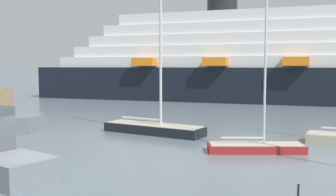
# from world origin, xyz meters

# --- Properties ---
(ground_plane) EXTENTS (600.00, 600.00, 0.00)m
(ground_plane) POSITION_xyz_m (0.00, 0.00, 0.00)
(ground_plane) COLOR slate
(sailboat_0) EXTENTS (5.28, 2.91, 8.71)m
(sailboat_0) POSITION_xyz_m (8.22, 8.24, 0.39)
(sailboat_0) COLOR maroon
(sailboat_0) RESTS_ON ground_plane
(sailboat_1) EXTENTS (7.39, 3.24, 12.94)m
(sailboat_1) POSITION_xyz_m (0.97, 11.82, 0.59)
(sailboat_1) COLOR black
(sailboat_1) RESTS_ON ground_plane
(cruise_ship) EXTENTS (80.28, 12.75, 15.65)m
(cruise_ship) POSITION_xyz_m (14.30, 40.19, 5.04)
(cruise_ship) COLOR black
(cruise_ship) RESTS_ON ground_plane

